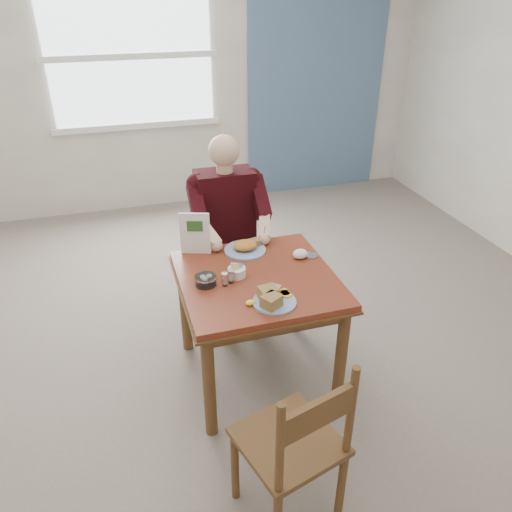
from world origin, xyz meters
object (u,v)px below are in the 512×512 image
object	(u,v)px
diner	(228,218)
far_plate	(246,247)
chair_far	(226,254)
table	(257,292)
near_plate	(272,299)
chair_near	(295,446)

from	to	relation	value
diner	far_plate	bearing A→B (deg)	-87.09
chair_far	diner	bearing A→B (deg)	-89.99
table	far_plate	xyz separation A→B (m)	(0.02, 0.32, 0.14)
near_plate	far_plate	world-z (taller)	near_plate
near_plate	chair_near	bearing A→B (deg)	-100.03
chair_near	chair_far	bearing A→B (deg)	85.92
chair_near	far_plate	distance (m)	1.35
chair_far	near_plate	bearing A→B (deg)	-90.14
chair_far	diner	xyz separation A→B (m)	(0.00, -0.09, 0.33)
table	chair_far	distance (m)	0.81
table	near_plate	xyz separation A→B (m)	(-0.00, -0.29, 0.14)
chair_near	far_plate	bearing A→B (deg)	83.59
diner	near_plate	size ratio (longest dim) A/B	4.47
table	diner	xyz separation A→B (m)	(0.00, 0.71, 0.17)
diner	far_plate	distance (m)	0.39
chair_far	diner	size ratio (longest dim) A/B	0.69
table	far_plate	world-z (taller)	far_plate
table	diner	world-z (taller)	diner
chair_far	far_plate	bearing A→B (deg)	-87.63
diner	far_plate	size ratio (longest dim) A/B	4.36
table	chair_far	world-z (taller)	chair_far
chair_near	diner	bearing A→B (deg)	85.71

